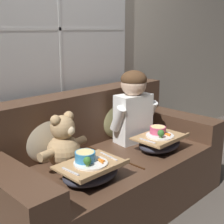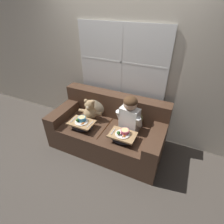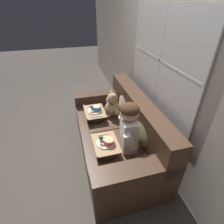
{
  "view_description": "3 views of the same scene",
  "coord_description": "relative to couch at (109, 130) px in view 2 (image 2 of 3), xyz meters",
  "views": [
    {
      "loc": [
        -1.51,
        -1.54,
        1.35
      ],
      "look_at": [
        0.06,
        0.02,
        0.75
      ],
      "focal_mm": 50.0,
      "sensor_mm": 36.0,
      "label": 1
    },
    {
      "loc": [
        1.03,
        -2.02,
        2.22
      ],
      "look_at": [
        0.1,
        -0.01,
        0.75
      ],
      "focal_mm": 28.0,
      "sensor_mm": 36.0,
      "label": 2
    },
    {
      "loc": [
        1.81,
        -0.52,
        1.94
      ],
      "look_at": [
        -0.14,
        0.01,
        0.63
      ],
      "focal_mm": 28.0,
      "sensor_mm": 36.0,
      "label": 3
    }
  ],
  "objects": [
    {
      "name": "ground_plane",
      "position": [
        0.0,
        -0.06,
        -0.32
      ],
      "size": [
        14.0,
        14.0,
        0.0
      ],
      "primitive_type": "plane",
      "color": "#4C443D"
    },
    {
      "name": "wall_back_with_window",
      "position": [
        0.0,
        0.53,
        0.99
      ],
      "size": [
        8.0,
        0.08,
        2.6
      ],
      "color": "beige",
      "rests_on": "ground_plane"
    },
    {
      "name": "couch",
      "position": [
        0.0,
        0.0,
        0.0
      ],
      "size": [
        1.86,
        0.91,
        0.86
      ],
      "color": "#4C3323",
      "rests_on": "ground_plane"
    },
    {
      "name": "throw_pillow_behind_child",
      "position": [
        0.35,
        0.21,
        0.31
      ],
      "size": [
        0.4,
        0.19,
        0.41
      ],
      "color": "#898456",
      "rests_on": "couch"
    },
    {
      "name": "throw_pillow_behind_teddy",
      "position": [
        -0.35,
        0.21,
        0.31
      ],
      "size": [
        0.41,
        0.2,
        0.42
      ],
      "color": "#C1B293",
      "rests_on": "couch"
    },
    {
      "name": "child_figure",
      "position": [
        0.35,
        0.01,
        0.45
      ],
      "size": [
        0.44,
        0.23,
        0.59
      ],
      "color": "white",
      "rests_on": "couch"
    },
    {
      "name": "teddy_bear",
      "position": [
        -0.35,
        0.0,
        0.28
      ],
      "size": [
        0.41,
        0.29,
        0.38
      ],
      "color": "tan",
      "rests_on": "couch"
    },
    {
      "name": "lap_tray_child",
      "position": [
        0.36,
        -0.26,
        0.19
      ],
      "size": [
        0.39,
        0.29,
        0.19
      ],
      "color": "#2D2D38",
      "rests_on": "child_figure"
    },
    {
      "name": "lap_tray_teddy",
      "position": [
        -0.36,
        -0.26,
        0.19
      ],
      "size": [
        0.4,
        0.29,
        0.18
      ],
      "color": "#2D2D38",
      "rests_on": "teddy_bear"
    }
  ]
}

